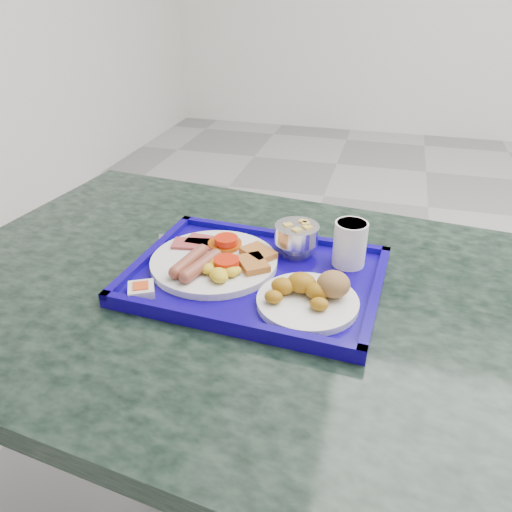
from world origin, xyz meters
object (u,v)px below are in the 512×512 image
Objects in this scene: juice_cup at (350,242)px; main_plate at (216,261)px; tray at (256,277)px; table at (254,371)px; fruit_bowl at (297,234)px; bread_plate at (311,295)px.

main_plate is at bearing -162.37° from juice_cup.
main_plate reaches higher than tray.
fruit_bowl is (0.05, 0.13, 0.26)m from table.
table is 0.25m from main_plate.
fruit_bowl reaches higher than table.
juice_cup is (0.16, 0.11, 0.27)m from table.
tray is 0.19m from juice_cup.
bread_plate is 1.97× the size of juice_cup.
bread_plate is at bearing -70.85° from fruit_bowl.
juice_cup reaches higher than bread_plate.
table is 0.33m from juice_cup.
tray is 0.13m from bread_plate.
bread_plate is 0.18m from fruit_bowl.
bread_plate is at bearing -21.24° from table.
table is 0.27m from bread_plate.
fruit_bowl is at bearing 35.28° from main_plate.
fruit_bowl is 1.01× the size of juice_cup.
main_plate is 2.76× the size of fruit_bowl.
main_plate reaches higher than table.
table is 0.21m from tray.
main_plate is 1.41× the size of bread_plate.
main_plate is 0.26m from juice_cup.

